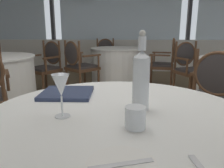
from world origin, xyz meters
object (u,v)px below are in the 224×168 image
at_px(dining_chair_1_1, 106,54).
at_px(dining_chair_0_1, 189,65).
at_px(water_tumbler, 135,117).
at_px(dining_chair_0_2, 219,89).
at_px(menu_book, 67,93).
at_px(dining_chair_1_2, 78,63).
at_px(dining_chair_2_2, 47,63).
at_px(wine_glass, 61,87).
at_px(water_bottle, 141,79).
at_px(side_plate, 122,166).
at_px(dining_chair_1_0, 166,60).

bearing_deg(dining_chair_1_1, dining_chair_0_1, 25.41).
height_order(water_tumbler, dining_chair_0_2, dining_chair_0_2).
xyz_separation_m(menu_book, dining_chair_1_1, (-0.06, 4.18, -0.23)).
height_order(dining_chair_1_1, dining_chair_1_2, dining_chair_1_2).
distance_m(dining_chair_1_1, dining_chair_2_2, 1.79).
bearing_deg(wine_glass, water_bottle, 17.27).
bearing_deg(dining_chair_0_2, dining_chair_2_2, 89.21).
bearing_deg(dining_chair_2_2, water_bottle, 56.41).
relative_size(dining_chair_0_1, dining_chair_2_2, 1.00).
distance_m(wine_glass, dining_chair_1_1, 4.51).
height_order(side_plate, dining_chair_2_2, dining_chair_2_2).
bearing_deg(dining_chair_1_2, water_bottle, -120.23).
height_order(dining_chair_1_0, dining_chair_1_1, dining_chair_1_0).
relative_size(dining_chair_0_1, dining_chair_0_2, 0.99).
bearing_deg(dining_chair_0_1, menu_book, -52.88).
distance_m(water_bottle, dining_chair_1_2, 2.92).
bearing_deg(water_bottle, wine_glass, -162.73).
relative_size(water_bottle, dining_chair_0_2, 0.38).
height_order(side_plate, water_bottle, water_bottle).
height_order(side_plate, dining_chair_1_2, dining_chair_1_2).
bearing_deg(menu_book, side_plate, -66.39).
relative_size(menu_book, dining_chair_1_2, 0.29).
bearing_deg(dining_chair_1_2, side_plate, -123.85).
bearing_deg(side_plate, dining_chair_1_1, 94.30).
relative_size(water_bottle, dining_chair_1_0, 0.37).
bearing_deg(water_tumbler, wine_glass, 162.04).
distance_m(side_plate, dining_chair_0_2, 1.87).
distance_m(dining_chair_1_0, dining_chair_1_1, 1.67).
bearing_deg(dining_chair_0_1, water_bottle, -44.19).
bearing_deg(water_tumbler, dining_chair_1_2, 104.91).
relative_size(dining_chair_1_0, dining_chair_1_1, 1.05).
height_order(dining_chair_0_2, dining_chair_2_2, dining_chair_0_2).
relative_size(side_plate, water_tumbler, 2.35).
distance_m(dining_chair_0_1, dining_chair_0_2, 1.61).
bearing_deg(dining_chair_1_0, dining_chair_0_2, 105.69).
distance_m(water_tumbler, dining_chair_0_2, 1.64).
relative_size(menu_book, dining_chair_0_1, 0.30).
bearing_deg(dining_chair_1_2, dining_chair_1_0, -30.12).
distance_m(wine_glass, dining_chair_0_2, 1.76).
distance_m(dining_chair_0_2, dining_chair_2_2, 2.86).
xyz_separation_m(water_tumbler, dining_chair_1_0, (0.80, 3.46, -0.25)).
xyz_separation_m(side_plate, wine_glass, (-0.25, 0.34, 0.12)).
height_order(dining_chair_1_0, dining_chair_2_2, dining_chair_1_0).
height_order(dining_chair_0_1, dining_chair_1_2, dining_chair_1_2).
bearing_deg(dining_chair_1_0, dining_chair_1_2, 29.88).
relative_size(wine_glass, dining_chair_1_0, 0.19).
relative_size(dining_chair_0_1, dining_chair_1_0, 0.97).
bearing_deg(water_bottle, dining_chair_0_1, 69.08).
bearing_deg(dining_chair_1_2, dining_chair_1_1, 29.99).
distance_m(water_tumbler, dining_chair_1_0, 3.56).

